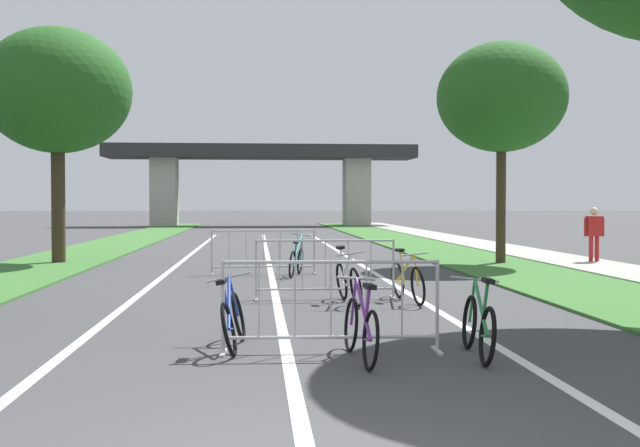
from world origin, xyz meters
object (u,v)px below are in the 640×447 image
tree_right_cypress_far (502,98)px  pedestrian_strolling (594,230)px  crowd_barrier_nearest (331,307)px  bicycle_purple_2 (361,328)px  bicycle_teal_1 (296,261)px  bicycle_white_0 (348,282)px  tree_left_oak_mid (57,91)px  crowd_barrier_second (325,270)px  bicycle_blue_5 (233,319)px  crowd_barrier_third (263,252)px  bicycle_green_4 (478,325)px  bicycle_yellow_3 (407,281)px

tree_right_cypress_far → pedestrian_strolling: size_ratio=3.88×
crowd_barrier_nearest → bicycle_purple_2: (0.28, -0.45, -0.17)m
bicycle_teal_1 → pedestrian_strolling: bearing=31.1°
crowd_barrier_nearest → bicycle_white_0: size_ratio=1.53×
tree_left_oak_mid → bicycle_purple_2: bearing=-64.2°
crowd_barrier_second → bicycle_blue_5: size_ratio=1.55×
crowd_barrier_second → crowd_barrier_third: size_ratio=1.00×
bicycle_green_4 → bicycle_blue_5: 2.79m
bicycle_white_0 → bicycle_purple_2: bicycle_white_0 is taller
bicycle_green_4 → bicycle_blue_5: size_ratio=1.00×
crowd_barrier_nearest → bicycle_teal_1: bearing=89.5°
tree_left_oak_mid → tree_right_cypress_far: size_ratio=1.07×
tree_left_oak_mid → bicycle_teal_1: bearing=-32.4°
bicycle_teal_1 → bicycle_blue_5: size_ratio=1.02×
crowd_barrier_second → bicycle_yellow_3: crowd_barrier_second is taller
crowd_barrier_third → bicycle_teal_1: (0.76, -0.50, -0.17)m
tree_right_cypress_far → crowd_barrier_second: size_ratio=2.45×
bicycle_teal_1 → bicycle_yellow_3: 5.02m
tree_left_oak_mid → crowd_barrier_second: bearing=-51.4°
crowd_barrier_nearest → bicycle_blue_5: bearing=161.6°
crowd_barrier_nearest → bicycle_yellow_3: crowd_barrier_nearest is taller
bicycle_teal_1 → bicycle_purple_2: bicycle_teal_1 is taller
bicycle_purple_2 → pedestrian_strolling: size_ratio=1.04×
crowd_barrier_third → bicycle_teal_1: crowd_barrier_third is taller
bicycle_purple_2 → bicycle_yellow_3: 5.01m
crowd_barrier_third → bicycle_purple_2: bearing=-84.6°
tree_left_oak_mid → bicycle_teal_1: (6.37, -4.04, -4.39)m
bicycle_blue_5 → bicycle_purple_2: bearing=-25.7°
bicycle_green_4 → crowd_barrier_third: bearing=107.6°
tree_right_cypress_far → bicycle_green_4: tree_right_cypress_far is taller
tree_right_cypress_far → bicycle_purple_2: 14.24m
bicycle_white_0 → pedestrian_strolling: 10.79m
bicycle_white_0 → bicycle_purple_2: bearing=77.5°
bicycle_white_0 → crowd_barrier_second: bearing=-67.9°
crowd_barrier_third → bicycle_white_0: crowd_barrier_third is taller
crowd_barrier_nearest → tree_left_oak_mid: bearing=115.6°
tree_right_cypress_far → bicycle_blue_5: bearing=-120.9°
bicycle_yellow_3 → bicycle_blue_5: bicycle_yellow_3 is taller
crowd_barrier_nearest → crowd_barrier_third: size_ratio=1.00×
bicycle_yellow_3 → pedestrian_strolling: pedestrian_strolling is taller
pedestrian_strolling → bicycle_purple_2: bearing=57.1°
bicycle_white_0 → bicycle_green_4: bicycle_white_0 is taller
tree_right_cypress_far → crowd_barrier_nearest: tree_right_cypress_far is taller
bicycle_white_0 → bicycle_teal_1: 4.92m
bicycle_yellow_3 → crowd_barrier_nearest: bearing=61.2°
tree_right_cypress_far → bicycle_purple_2: tree_right_cypress_far is taller
bicycle_green_4 → pedestrian_strolling: pedestrian_strolling is taller
crowd_barrier_nearest → bicycle_teal_1: crowd_barrier_nearest is taller
bicycle_yellow_3 → bicycle_green_4: bicycle_yellow_3 is taller
bicycle_purple_2 → bicycle_yellow_3: bearing=68.9°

